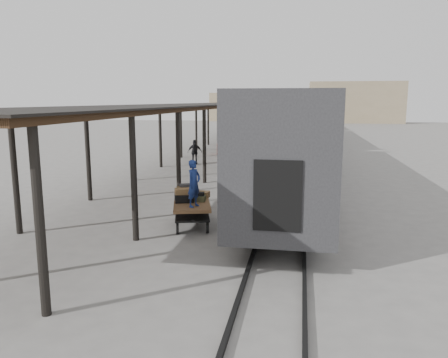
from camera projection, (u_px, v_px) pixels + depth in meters
name	position (u px, v px, depth m)	size (l,w,h in m)	color
ground	(193.00, 225.00, 15.59)	(160.00, 160.00, 0.00)	slate
train	(297.00, 116.00, 47.30)	(3.45, 76.01, 4.01)	silver
canopy	(221.00, 105.00, 38.72)	(4.90, 64.30, 4.15)	#422B19
rails	(297.00, 140.00, 47.97)	(1.54, 150.00, 0.12)	black
building_far	(354.00, 102.00, 88.03)	(18.00, 10.00, 8.00)	tan
building_left	(240.00, 107.00, 96.23)	(12.00, 8.00, 6.00)	tan
baggage_cart	(192.00, 208.00, 15.40)	(1.83, 2.64, 0.86)	brown
suitcase_stack	(189.00, 194.00, 15.65)	(1.25, 1.35, 0.56)	#38383A
luggage_tug	(224.00, 147.00, 35.66)	(0.98, 1.51, 1.30)	maroon
porter	(194.00, 183.00, 14.55)	(0.58, 0.38, 1.58)	navy
pedestrian	(195.00, 152.00, 30.25)	(1.00, 0.42, 1.71)	black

